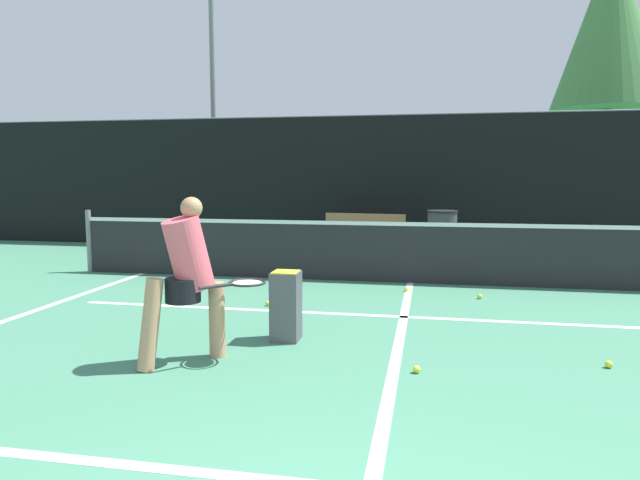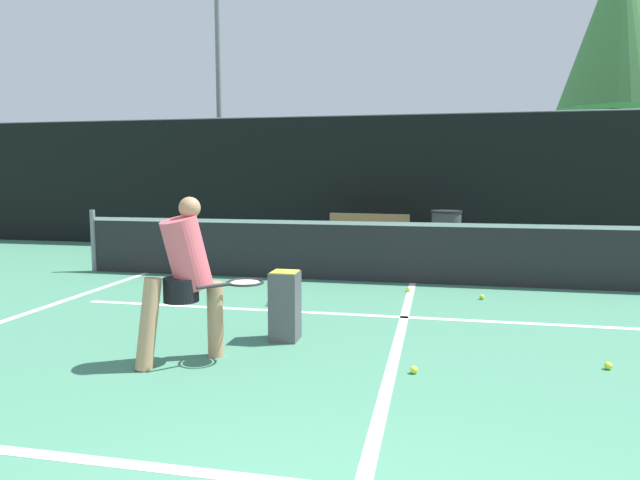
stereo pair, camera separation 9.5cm
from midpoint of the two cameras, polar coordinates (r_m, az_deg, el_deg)
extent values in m
cube|color=white|center=(6.88, 7.98, -7.62)|extent=(8.25, 0.10, 0.01)
cube|color=white|center=(6.09, 7.57, -9.48)|extent=(0.10, 5.97, 0.01)
cube|color=white|center=(7.77, -28.11, -6.69)|extent=(0.10, 6.97, 0.01)
cylinder|color=slate|center=(10.64, -22.32, -0.09)|extent=(0.09, 0.09, 1.07)
cube|color=#232326|center=(8.92, 8.77, -1.27)|extent=(11.00, 0.02, 0.95)
cube|color=white|center=(8.87, 8.82, 1.58)|extent=(11.00, 0.03, 0.06)
cube|color=black|center=(12.68, 9.53, 5.56)|extent=(24.00, 0.06, 2.95)
cylinder|color=slate|center=(12.74, 9.66, 12.29)|extent=(24.00, 0.04, 0.04)
cylinder|color=tan|center=(5.40, -10.76, -7.84)|extent=(0.15, 0.15, 0.70)
cylinder|color=tan|center=(5.17, -17.11, -8.08)|extent=(0.29, 0.29, 0.81)
cylinder|color=black|center=(5.21, -14.06, -4.87)|extent=(0.31, 0.31, 0.21)
cylinder|color=#E55966|center=(5.18, -13.54, -1.35)|extent=(0.43, 0.43, 0.73)
sphere|color=tan|center=(5.15, -13.24, 3.16)|extent=(0.19, 0.19, 0.19)
cylinder|color=#262628|center=(5.05, -10.96, -4.58)|extent=(0.23, 0.24, 0.03)
torus|color=#262628|center=(5.18, -7.82, -4.24)|extent=(0.48, 0.48, 0.02)
cylinder|color=beige|center=(5.18, -7.82, -4.24)|extent=(0.37, 0.37, 0.01)
sphere|color=#D1E033|center=(8.33, 8.34, -4.90)|extent=(0.07, 0.07, 0.07)
sphere|color=#D1E033|center=(5.66, 26.47, -11.07)|extent=(0.07, 0.07, 0.07)
sphere|color=#D1E033|center=(7.40, -5.60, -6.33)|extent=(0.07, 0.07, 0.07)
sphere|color=#D1E033|center=(8.06, 15.37, -5.46)|extent=(0.07, 0.07, 0.07)
sphere|color=#D1E033|center=(5.03, 9.11, -12.65)|extent=(0.07, 0.07, 0.07)
cube|color=#4C4C51|center=(5.84, -3.89, -6.62)|extent=(0.28, 0.28, 0.70)
cube|color=#D1E033|center=(5.77, -3.92, -3.43)|extent=(0.25, 0.25, 0.06)
cube|color=olive|center=(11.83, 4.07, 0.55)|extent=(1.73, 0.55, 0.04)
cube|color=olive|center=(11.99, 4.28, 1.64)|extent=(1.70, 0.23, 0.42)
cube|color=#333338|center=(12.03, 0.90, -0.38)|extent=(0.06, 0.32, 0.44)
cube|color=#333338|center=(11.72, 7.30, -0.62)|extent=(0.06, 0.32, 0.44)
cylinder|color=#3F3F42|center=(11.62, 11.87, 0.43)|extent=(0.58, 0.58, 0.93)
cylinder|color=black|center=(11.58, 11.92, 2.81)|extent=(0.61, 0.61, 0.04)
cube|color=#B7B7BC|center=(16.72, 0.79, 2.31)|extent=(1.71, 4.12, 0.86)
cube|color=#1E2328|center=(16.48, 0.67, 4.75)|extent=(1.44, 2.47, 0.58)
cylinder|color=black|center=(17.92, 3.96, 2.16)|extent=(0.18, 0.60, 0.60)
cylinder|color=black|center=(15.31, 2.75, 1.41)|extent=(0.18, 0.60, 0.60)
cylinder|color=slate|center=(17.41, -10.77, 13.37)|extent=(0.16, 0.16, 7.54)
cylinder|color=brown|center=(20.18, 26.29, 6.40)|extent=(0.28, 0.28, 3.70)
cone|color=#477F42|center=(20.70, 26.95, 18.78)|extent=(3.33, 3.33, 5.18)
cube|color=beige|center=(32.22, 10.47, 7.62)|extent=(36.00, 2.40, 4.63)
camera|label=1|loc=(0.05, -90.42, -0.05)|focal=32.00mm
camera|label=2|loc=(0.05, 89.58, 0.05)|focal=32.00mm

